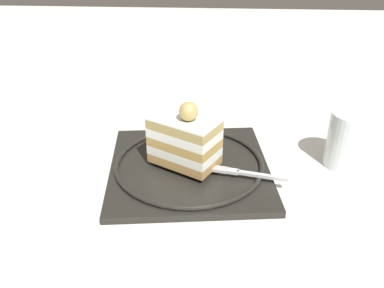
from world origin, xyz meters
name	(u,v)px	position (x,y,z in m)	size (l,w,h in m)	color
ground_plane	(190,162)	(0.00, 0.00, 0.00)	(2.40, 2.40, 0.00)	silver
dessert_plate	(192,166)	(0.00, -0.03, 0.01)	(0.27, 0.27, 0.02)	black
cake_slice	(185,139)	(-0.01, -0.03, 0.06)	(0.11, 0.10, 0.10)	tan
whipped_cream_dollop	(199,118)	(0.01, 0.06, 0.05)	(0.05, 0.05, 0.06)	white
fork	(244,173)	(0.08, -0.06, 0.02)	(0.12, 0.03, 0.00)	silver
drink_glass_far	(348,141)	(0.24, 0.01, 0.04)	(0.07, 0.07, 0.09)	silver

